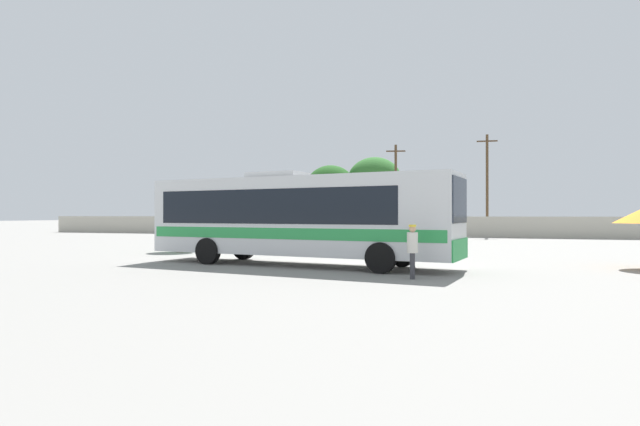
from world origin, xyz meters
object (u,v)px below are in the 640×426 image
Objects in this scene: parked_car_leftmost_silver at (293,228)px; utility_pole_near at (487,183)px; coach_bus_silver_green at (295,215)px; roadside_tree_midleft at (331,186)px; roadside_tree_left at (243,202)px; attendant_by_bus_door at (412,248)px; utility_pole_far at (396,188)px; vendor_umbrella_near_gate_green at (182,216)px; parked_car_second_silver at (352,228)px; roadside_tree_midright at (374,180)px.

parked_car_leftmost_silver is 0.48× the size of utility_pole_near.
coach_bus_silver_green is at bearing -68.96° from parked_car_leftmost_silver.
roadside_tree_left is at bearing 170.36° from roadside_tree_midleft.
attendant_by_bus_door is 32.96m from utility_pole_far.
coach_bus_silver_green is 33.38m from roadside_tree_midleft.
parked_car_leftmost_silver is at bearing 93.83° from vendor_umbrella_near_gate_green.
vendor_umbrella_near_gate_green is at bearing 149.57° from attendant_by_bus_door.
utility_pole_far is (-0.86, 29.33, 2.55)m from coach_bus_silver_green.
attendant_by_bus_door is 0.72× the size of vendor_umbrella_near_gate_green.
attendant_by_bus_door is 37.71m from roadside_tree_midleft.
roadside_tree_left is at bearing 148.52° from parked_car_second_silver.
parked_car_second_silver is at bearing -90.72° from roadside_tree_midright.
roadside_tree_midright is at bearing 103.39° from attendant_by_bus_door.
roadside_tree_midright reaches higher than parked_car_leftmost_silver.
utility_pole_near is at bearing 24.35° from parked_car_second_silver.
roadside_tree_midleft is at bearing 171.54° from utility_pole_near.
roadside_tree_left is at bearing 110.52° from vendor_umbrella_near_gate_green.
utility_pole_far is 5.56m from roadside_tree_midright.
coach_bus_silver_green is 34.31m from roadside_tree_midright.
coach_bus_silver_green is 29.46m from utility_pole_far.
attendant_by_bus_door is 29.11m from parked_car_second_silver.
parked_car_second_silver is (5.51, 0.18, 0.02)m from parked_car_leftmost_silver.
vendor_umbrella_near_gate_green is at bearing -121.61° from utility_pole_near.
vendor_umbrella_near_gate_green is 29.69m from roadside_tree_midright.
utility_pole_near is (7.35, 29.92, 2.88)m from coach_bus_silver_green.
roadside_tree_left is 15.44m from roadside_tree_midright.
parked_car_leftmost_silver is 1.00× the size of parked_car_second_silver.
coach_bus_silver_green reaches higher than attendant_by_bus_door.
vendor_umbrella_near_gate_green is at bearing -86.17° from parked_car_leftmost_silver.
utility_pole_far is at bearing -56.82° from roadside_tree_midright.
parked_car_second_silver is 0.55× the size of roadside_tree_midright.
attendant_by_bus_door is at bearing -30.69° from coach_bus_silver_green.
parked_car_second_silver is 10.29m from roadside_tree_midright.
roadside_tree_midleft is at bearing 104.18° from coach_bus_silver_green.
parked_car_second_silver is 9.50m from roadside_tree_midleft.
attendant_by_bus_door is at bearing -30.43° from vendor_umbrella_near_gate_green.
utility_pole_near is 1.30× the size of roadside_tree_midleft.
roadside_tree_left is at bearing 179.26° from roadside_tree_midright.
utility_pole_near is (16.82, 5.30, 4.04)m from parked_car_leftmost_silver.
parked_car_leftmost_silver is 0.62× the size of roadside_tree_midleft.
parked_car_leftmost_silver is (-1.33, 19.87, -1.10)m from vendor_umbrella_near_gate_green.
roadside_tree_midleft reaches higher than roadside_tree_left.
parked_car_leftmost_silver is 11.88m from roadside_tree_midright.
roadside_tree_midright reaches higher than parked_car_second_silver.
vendor_umbrella_near_gate_green is 0.25× the size of utility_pole_near.
utility_pole_far reaches higher than roadside_tree_left.
utility_pole_near is at bearing 85.77° from attendant_by_bus_door.
utility_pole_near is (2.43, 32.84, 3.87)m from attendant_by_bus_door.
roadside_tree_midright is at bearing 58.74° from parked_car_leftmost_silver.
utility_pole_far is at bearing 91.68° from coach_bus_silver_green.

